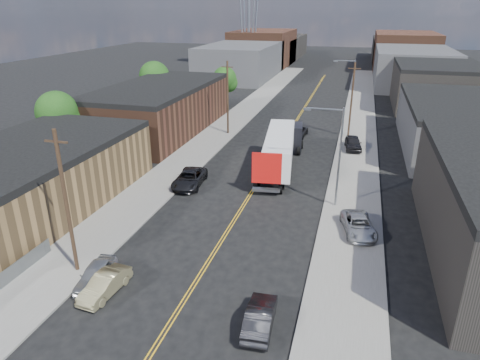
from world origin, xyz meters
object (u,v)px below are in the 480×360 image
Objects in this scene: semi_truck at (282,146)px; car_left_b at (105,285)px; car_right_oncoming at (260,317)px; car_right_lot_c at (353,143)px; car_left_a at (96,275)px; car_ahead_truck at (298,132)px; car_right_lot_a at (358,225)px; car_left_c at (190,178)px.

semi_truck is 4.14× the size of car_left_b.
car_right_lot_c is (3.98, 34.08, 0.25)m from car_right_oncoming.
semi_truck reaches higher than car_left_b.
car_right_lot_c is (15.10, 32.99, 0.25)m from car_left_a.
car_ahead_truck is (0.00, 12.45, -1.79)m from semi_truck.
car_left_b reaches higher than car_ahead_truck.
semi_truck is 3.55× the size of car_right_lot_c.
car_right_lot_a is (16.19, 11.24, 0.12)m from car_left_a.
car_left_a reaches higher than car_left_b.
car_right_lot_a reaches higher than car_left_b.
car_right_lot_c reaches higher than car_ahead_truck.
semi_truck is 11.16m from car_left_c.
car_right_oncoming is 0.88× the size of car_right_lot_a.
car_left_a is at bearing -114.70° from semi_truck.
car_right_lot_a is 21.77m from car_right_lot_c.
car_right_oncoming is at bearing -89.76° from semi_truck.
car_left_c reaches higher than car_right_lot_a.
car_left_c is (-7.90, -7.71, -1.66)m from semi_truck.
semi_truck is 12.58m from car_ahead_truck.
car_left_c is 17.42m from car_right_lot_a.
car_right_oncoming is at bearing -103.29° from car_right_lot_c.
car_left_c is 1.21× the size of car_ahead_truck.
car_right_oncoming is 13.33m from car_right_lot_a.
car_left_a reaches higher than car_ahead_truck.
car_right_oncoming is 38.33m from car_ahead_truck.
car_right_lot_c reaches higher than car_right_oncoming.
semi_truck is 3.62× the size of car_ahead_truck.
car_right_lot_a reaches higher than car_ahead_truck.
car_left_a is 0.89× the size of car_ahead_truck.
car_left_b is 36.53m from car_right_lot_c.
car_right_lot_c is (-1.09, 21.75, 0.12)m from car_right_lot_a.
car_left_c is 1.15× the size of car_right_lot_a.
car_left_a is 0.85× the size of car_right_lot_a.
car_right_lot_a is 27.22m from car_ahead_truck.
car_left_b is at bearing -154.32° from car_right_lot_a.
car_ahead_truck is (6.50, 37.83, -0.02)m from car_left_b.
car_left_a is at bearing -121.22° from car_right_lot_c.
car_right_lot_c is at bearing 40.67° from semi_truck.
car_left_a is 11.17m from car_right_oncoming.
car_left_c is at bearing -107.40° from car_ahead_truck.
car_left_b is (1.12, -0.76, -0.04)m from car_left_a.
car_left_a is 0.74× the size of car_left_c.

